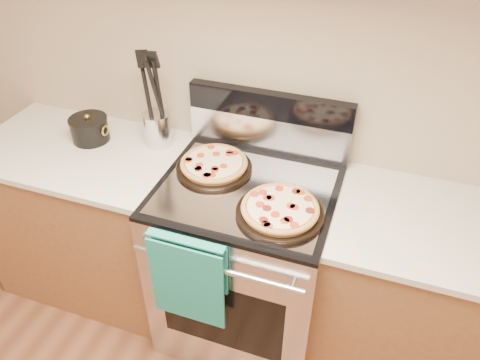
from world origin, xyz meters
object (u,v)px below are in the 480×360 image
(range_body, at_px, (246,263))
(pepperoni_pizza_front, at_px, (280,210))
(saucepan, at_px, (90,130))
(pepperoni_pizza_back, at_px, (214,165))
(utensil_crock, at_px, (157,129))

(range_body, bearing_deg, pepperoni_pizza_front, -35.84)
(pepperoni_pizza_front, relative_size, saucepan, 1.91)
(range_body, bearing_deg, saucepan, 171.93)
(pepperoni_pizza_back, xyz_separation_m, saucepan, (-0.68, 0.05, 0.02))
(range_body, height_order, utensil_crock, utensil_crock)
(pepperoni_pizza_front, height_order, saucepan, saucepan)
(utensil_crock, height_order, saucepan, utensil_crock)
(range_body, distance_m, pepperoni_pizza_front, 0.55)
(utensil_crock, distance_m, saucepan, 0.34)
(range_body, distance_m, pepperoni_pizza_back, 0.53)
(pepperoni_pizza_front, height_order, utensil_crock, utensil_crock)
(pepperoni_pizza_back, distance_m, utensil_crock, 0.37)
(range_body, xyz_separation_m, pepperoni_pizza_front, (0.18, -0.13, 0.50))
(range_body, xyz_separation_m, saucepan, (-0.86, 0.12, 0.52))
(range_body, height_order, pepperoni_pizza_front, pepperoni_pizza_front)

